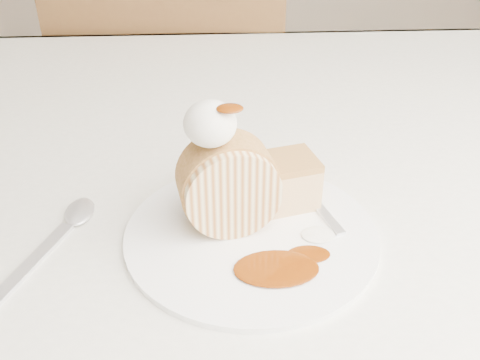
{
  "coord_description": "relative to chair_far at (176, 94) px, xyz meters",
  "views": [
    {
      "loc": [
        -0.08,
        -0.36,
        1.07
      ],
      "look_at": [
        -0.06,
        0.04,
        0.81
      ],
      "focal_mm": 40.0,
      "sensor_mm": 36.0,
      "label": 1
    }
  ],
  "objects": [
    {
      "name": "table",
      "position": [
        0.17,
        -0.59,
        0.1
      ],
      "size": [
        1.4,
        0.9,
        0.75
      ],
      "color": "beige",
      "rests_on": "ground"
    },
    {
      "name": "chair_far",
      "position": [
        0.0,
        0.0,
        0.0
      ],
      "size": [
        0.49,
        0.49,
        0.99
      ],
      "rotation": [
        0.0,
        0.0,
        3.1
      ],
      "color": "brown",
      "rests_on": "ground"
    },
    {
      "name": "plate",
      "position": [
        0.12,
        -0.76,
        0.19
      ],
      "size": [
        0.29,
        0.29,
        0.01
      ],
      "primitive_type": "cylinder",
      "rotation": [
        0.0,
        0.0,
        0.26
      ],
      "color": "white",
      "rests_on": "table"
    },
    {
      "name": "roulade_slice",
      "position": [
        0.1,
        -0.75,
        0.24
      ],
      "size": [
        0.1,
        0.06,
        0.09
      ],
      "primitive_type": "cylinder",
      "rotation": [
        1.57,
        0.0,
        0.19
      ],
      "color": "beige",
      "rests_on": "plate"
    },
    {
      "name": "cake_chunk",
      "position": [
        0.16,
        -0.72,
        0.21
      ],
      "size": [
        0.06,
        0.06,
        0.04
      ],
      "primitive_type": "cube",
      "rotation": [
        0.0,
        0.0,
        0.26
      ],
      "color": "#BA7F46",
      "rests_on": "plate"
    },
    {
      "name": "whipped_cream",
      "position": [
        0.08,
        -0.75,
        0.3
      ],
      "size": [
        0.05,
        0.05,
        0.04
      ],
      "primitive_type": "ellipsoid",
      "color": "white",
      "rests_on": "roulade_slice"
    },
    {
      "name": "caramel_drizzle",
      "position": [
        0.1,
        -0.76,
        0.32
      ],
      "size": [
        0.02,
        0.02,
        0.01
      ],
      "primitive_type": "ellipsoid",
      "color": "#652704",
      "rests_on": "whipped_cream"
    },
    {
      "name": "caramel_pool",
      "position": [
        0.13,
        -0.82,
        0.19
      ],
      "size": [
        0.08,
        0.06,
        0.0
      ],
      "primitive_type": null,
      "rotation": [
        0.0,
        0.0,
        0.26
      ],
      "color": "#652704",
      "rests_on": "plate"
    },
    {
      "name": "fork",
      "position": [
        0.19,
        -0.72,
        0.19
      ],
      "size": [
        0.06,
        0.14,
        0.0
      ],
      "primitive_type": "cube",
      "rotation": [
        0.0,
        0.0,
        0.3
      ],
      "color": "silver",
      "rests_on": "plate"
    },
    {
      "name": "spoon",
      "position": [
        -0.08,
        -0.8,
        0.19
      ],
      "size": [
        0.08,
        0.17,
        0.0
      ],
      "primitive_type": "cube",
      "rotation": [
        0.0,
        0.0,
        -0.37
      ],
      "color": "silver",
      "rests_on": "table"
    }
  ]
}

